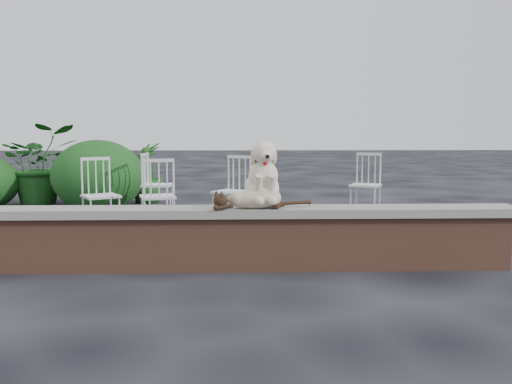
{
  "coord_description": "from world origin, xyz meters",
  "views": [
    {
      "loc": [
        0.5,
        -5.08,
        1.29
      ],
      "look_at": [
        0.66,
        0.2,
        0.7
      ],
      "focal_mm": 38.98,
      "sensor_mm": 36.0,
      "label": 1
    }
  ],
  "objects_px": {
    "chair_d": "(366,184)",
    "chair_c": "(158,195)",
    "cat": "(254,198)",
    "potted_plant_b": "(147,173)",
    "chair_a": "(101,195)",
    "chair_b": "(232,190)",
    "chair_e": "(158,184)",
    "potted_plant_a": "(40,164)",
    "dog": "(262,173)"
  },
  "relations": [
    {
      "from": "cat",
      "to": "chair_a",
      "type": "bearing_deg",
      "value": 124.98
    },
    {
      "from": "dog",
      "to": "chair_d",
      "type": "relative_size",
      "value": 0.67
    },
    {
      "from": "chair_b",
      "to": "chair_d",
      "type": "bearing_deg",
      "value": 54.98
    },
    {
      "from": "potted_plant_b",
      "to": "dog",
      "type": "bearing_deg",
      "value": -68.66
    },
    {
      "from": "dog",
      "to": "chair_d",
      "type": "distance_m",
      "value": 3.65
    },
    {
      "from": "cat",
      "to": "chair_b",
      "type": "relative_size",
      "value": 1.16
    },
    {
      "from": "chair_d",
      "to": "potted_plant_a",
      "type": "distance_m",
      "value": 5.58
    },
    {
      "from": "cat",
      "to": "potted_plant_b",
      "type": "height_order",
      "value": "potted_plant_b"
    },
    {
      "from": "cat",
      "to": "potted_plant_b",
      "type": "distance_m",
      "value": 5.18
    },
    {
      "from": "dog",
      "to": "chair_a",
      "type": "xyz_separation_m",
      "value": [
        -1.98,
        1.93,
        -0.42
      ]
    },
    {
      "from": "dog",
      "to": "cat",
      "type": "height_order",
      "value": "dog"
    },
    {
      "from": "cat",
      "to": "chair_d",
      "type": "bearing_deg",
      "value": 54.51
    },
    {
      "from": "cat",
      "to": "chair_a",
      "type": "height_order",
      "value": "chair_a"
    },
    {
      "from": "cat",
      "to": "chair_d",
      "type": "distance_m",
      "value": 3.8
    },
    {
      "from": "cat",
      "to": "chair_b",
      "type": "distance_m",
      "value": 2.54
    },
    {
      "from": "chair_d",
      "to": "chair_e",
      "type": "distance_m",
      "value": 3.16
    },
    {
      "from": "chair_c",
      "to": "chair_b",
      "type": "xyz_separation_m",
      "value": [
        0.93,
        0.53,
        0.0
      ]
    },
    {
      "from": "potted_plant_a",
      "to": "dog",
      "type": "bearing_deg",
      "value": -51.55
    },
    {
      "from": "cat",
      "to": "chair_c",
      "type": "xyz_separation_m",
      "value": [
        -1.16,
        1.99,
        -0.2
      ]
    },
    {
      "from": "dog",
      "to": "chair_c",
      "type": "bearing_deg",
      "value": 116.67
    },
    {
      "from": "chair_d",
      "to": "chair_c",
      "type": "bearing_deg",
      "value": -129.74
    },
    {
      "from": "chair_c",
      "to": "cat",
      "type": "bearing_deg",
      "value": 105.5
    },
    {
      "from": "dog",
      "to": "chair_d",
      "type": "bearing_deg",
      "value": 54.5
    },
    {
      "from": "dog",
      "to": "potted_plant_b",
      "type": "height_order",
      "value": "dog"
    },
    {
      "from": "chair_a",
      "to": "chair_d",
      "type": "xyz_separation_m",
      "value": [
        3.69,
        1.26,
        0.0
      ]
    },
    {
      "from": "chair_d",
      "to": "chair_e",
      "type": "xyz_separation_m",
      "value": [
        -3.16,
        0.12,
        0.0
      ]
    },
    {
      "from": "chair_b",
      "to": "potted_plant_b",
      "type": "bearing_deg",
      "value": 155.94
    },
    {
      "from": "chair_a",
      "to": "potted_plant_a",
      "type": "height_order",
      "value": "potted_plant_a"
    },
    {
      "from": "potted_plant_a",
      "to": "chair_c",
      "type": "bearing_deg",
      "value": -48.86
    },
    {
      "from": "potted_plant_b",
      "to": "chair_b",
      "type": "bearing_deg",
      "value": -56.9
    },
    {
      "from": "potted_plant_a",
      "to": "potted_plant_b",
      "type": "bearing_deg",
      "value": 2.88
    },
    {
      "from": "chair_c",
      "to": "chair_e",
      "type": "xyz_separation_m",
      "value": [
        -0.21,
        1.47,
        0.0
      ]
    },
    {
      "from": "dog",
      "to": "potted_plant_a",
      "type": "distance_m",
      "value": 5.92
    },
    {
      "from": "chair_d",
      "to": "chair_b",
      "type": "relative_size",
      "value": 1.0
    },
    {
      "from": "chair_b",
      "to": "potted_plant_b",
      "type": "height_order",
      "value": "potted_plant_b"
    },
    {
      "from": "dog",
      "to": "potted_plant_a",
      "type": "xyz_separation_m",
      "value": [
        -3.68,
        4.63,
        -0.2
      ]
    },
    {
      "from": "chair_d",
      "to": "chair_b",
      "type": "distance_m",
      "value": 2.18
    },
    {
      "from": "chair_d",
      "to": "chair_a",
      "type": "bearing_deg",
      "value": -135.45
    },
    {
      "from": "chair_e",
      "to": "chair_c",
      "type": "bearing_deg",
      "value": -165.77
    },
    {
      "from": "dog",
      "to": "chair_c",
      "type": "xyz_separation_m",
      "value": [
        -1.24,
        1.84,
        -0.42
      ]
    },
    {
      "from": "potted_plant_b",
      "to": "chair_c",
      "type": "bearing_deg",
      "value": -78.18
    },
    {
      "from": "chair_d",
      "to": "potted_plant_b",
      "type": "bearing_deg",
      "value": -177.58
    },
    {
      "from": "chair_a",
      "to": "potted_plant_b",
      "type": "bearing_deg",
      "value": 57.12
    },
    {
      "from": "chair_e",
      "to": "chair_b",
      "type": "bearing_deg",
      "value": -123.42
    },
    {
      "from": "chair_c",
      "to": "chair_e",
      "type": "distance_m",
      "value": 1.48
    },
    {
      "from": "dog",
      "to": "cat",
      "type": "distance_m",
      "value": 0.28
    },
    {
      "from": "chair_c",
      "to": "chair_d",
      "type": "xyz_separation_m",
      "value": [
        2.95,
        1.35,
        0.0
      ]
    },
    {
      "from": "dog",
      "to": "cat",
      "type": "bearing_deg",
      "value": -125.37
    },
    {
      "from": "chair_a",
      "to": "chair_e",
      "type": "bearing_deg",
      "value": 38.96
    },
    {
      "from": "chair_b",
      "to": "cat",
      "type": "bearing_deg",
      "value": -51.93
    }
  ]
}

